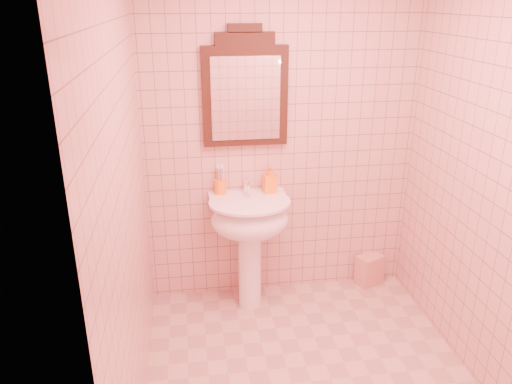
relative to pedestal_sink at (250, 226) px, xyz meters
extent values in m
plane|color=#C4A48E|center=(0.27, -0.87, -0.66)|extent=(2.20, 2.20, 0.00)
cube|color=#CEA490|center=(0.27, 0.23, 0.59)|extent=(2.00, 0.02, 2.50)
cylinder|color=white|center=(0.00, 0.01, -0.31)|extent=(0.17, 0.17, 0.70)
ellipsoid|color=white|center=(0.00, -0.01, 0.06)|extent=(0.56, 0.46, 0.28)
cube|color=white|center=(0.00, 0.15, 0.17)|extent=(0.56, 0.15, 0.05)
cylinder|color=white|center=(0.00, -0.01, 0.19)|extent=(0.58, 0.58, 0.02)
cylinder|color=white|center=(0.00, 0.15, 0.25)|extent=(0.04, 0.04, 0.09)
cylinder|color=white|center=(0.00, 0.10, 0.28)|extent=(0.02, 0.10, 0.02)
cylinder|color=white|center=(0.00, 0.05, 0.26)|extent=(0.02, 0.02, 0.04)
cube|color=white|center=(0.00, 0.16, 0.30)|extent=(0.02, 0.07, 0.01)
cube|color=black|center=(0.00, 0.20, 0.90)|extent=(0.59, 0.05, 0.69)
cube|color=black|center=(0.00, 0.20, 1.29)|extent=(0.40, 0.05, 0.09)
cube|color=black|center=(0.00, 0.20, 1.35)|extent=(0.23, 0.05, 0.06)
cube|color=white|center=(0.00, 0.17, 0.89)|extent=(0.48, 0.01, 0.57)
cylinder|color=orange|center=(-0.19, 0.17, 0.25)|extent=(0.09, 0.09, 0.11)
cylinder|color=silver|center=(-0.17, 0.17, 0.30)|extent=(0.01, 0.01, 0.20)
cylinder|color=#338CD8|center=(-0.18, 0.19, 0.30)|extent=(0.01, 0.01, 0.20)
cylinder|color=#E5334C|center=(-0.20, 0.19, 0.30)|extent=(0.01, 0.01, 0.20)
cylinder|color=#3FBF59|center=(-0.21, 0.17, 0.30)|extent=(0.01, 0.01, 0.20)
cylinder|color=#D8CC4C|center=(-0.20, 0.15, 0.30)|extent=(0.01, 0.01, 0.20)
cylinder|color=purple|center=(-0.18, 0.15, 0.30)|extent=(0.01, 0.01, 0.20)
imported|color=orange|center=(0.17, 0.14, 0.30)|extent=(0.10, 0.10, 0.20)
cube|color=tan|center=(1.01, 0.17, -0.54)|extent=(0.24, 0.21, 0.25)
camera|label=1|loc=(-0.42, -3.23, 1.54)|focal=35.00mm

